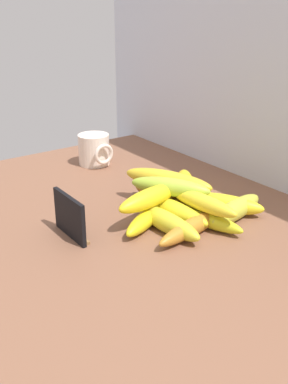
% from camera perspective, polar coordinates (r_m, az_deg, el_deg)
% --- Properties ---
extents(counter_top, '(1.10, 0.76, 0.03)m').
position_cam_1_polar(counter_top, '(0.92, -1.25, -5.05)').
color(counter_top, brown).
rests_on(counter_top, ground).
extents(back_wall, '(1.30, 0.02, 0.70)m').
position_cam_1_polar(back_wall, '(1.09, 16.52, 16.98)').
color(back_wall, silver).
rests_on(back_wall, ground).
extents(chalkboard_sign, '(0.11, 0.02, 0.08)m').
position_cam_1_polar(chalkboard_sign, '(0.87, -9.29, -3.25)').
color(chalkboard_sign, black).
rests_on(chalkboard_sign, counter_top).
extents(coffee_mug, '(0.10, 0.08, 0.08)m').
position_cam_1_polar(coffee_mug, '(1.25, -6.25, 5.32)').
color(coffee_mug, silver).
rests_on(coffee_mug, counter_top).
extents(banana_0, '(0.07, 0.21, 0.03)m').
position_cam_1_polar(banana_0, '(0.88, 6.44, -4.18)').
color(banana_0, '#B37624').
rests_on(banana_0, counter_top).
extents(banana_1, '(0.21, 0.07, 0.04)m').
position_cam_1_polar(banana_1, '(0.93, 3.14, -2.13)').
color(banana_1, gold).
rests_on(banana_1, counter_top).
extents(banana_2, '(0.07, 0.18, 0.04)m').
position_cam_1_polar(banana_2, '(0.95, 11.49, -2.15)').
color(banana_2, gold).
rests_on(banana_2, counter_top).
extents(banana_3, '(0.18, 0.12, 0.04)m').
position_cam_1_polar(banana_3, '(0.99, 6.51, -0.85)').
color(banana_3, yellow).
rests_on(banana_3, counter_top).
extents(banana_4, '(0.19, 0.07, 0.03)m').
position_cam_1_polar(banana_4, '(0.91, 7.39, -3.25)').
color(banana_4, gold).
rests_on(banana_4, counter_top).
extents(banana_5, '(0.17, 0.07, 0.04)m').
position_cam_1_polar(banana_5, '(1.00, 2.42, -0.44)').
color(banana_5, '#AF751F').
rests_on(banana_5, counter_top).
extents(banana_6, '(0.18, 0.14, 0.04)m').
position_cam_1_polar(banana_6, '(0.97, 9.56, -1.41)').
color(banana_6, yellow).
rests_on(banana_6, counter_top).
extents(banana_7, '(0.10, 0.16, 0.03)m').
position_cam_1_polar(banana_7, '(0.90, 0.39, -3.33)').
color(banana_7, yellow).
rests_on(banana_7, counter_top).
extents(banana_8, '(0.18, 0.05, 0.04)m').
position_cam_1_polar(banana_8, '(0.88, 2.88, -3.79)').
color(banana_8, gold).
rests_on(banana_8, counter_top).
extents(banana_9, '(0.15, 0.13, 0.04)m').
position_cam_1_polar(banana_9, '(1.07, 5.20, 1.09)').
color(banana_9, yellow).
rests_on(banana_9, counter_top).
extents(banana_10, '(0.20, 0.13, 0.04)m').
position_cam_1_polar(banana_10, '(0.98, 2.98, 1.49)').
color(banana_10, gold).
rests_on(banana_10, banana_5).
extents(banana_11, '(0.16, 0.13, 0.04)m').
position_cam_1_polar(banana_11, '(0.93, 3.42, 0.58)').
color(banana_11, '#A2C035').
rests_on(banana_11, banana_1).
extents(banana_12, '(0.07, 0.17, 0.04)m').
position_cam_1_polar(banana_12, '(0.90, 0.73, -0.74)').
color(banana_12, yellow).
rests_on(banana_12, banana_7).
extents(banana_13, '(0.16, 0.06, 0.03)m').
position_cam_1_polar(banana_13, '(0.90, 7.44, -1.34)').
color(banana_13, yellow).
rests_on(banana_13, banana_4).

